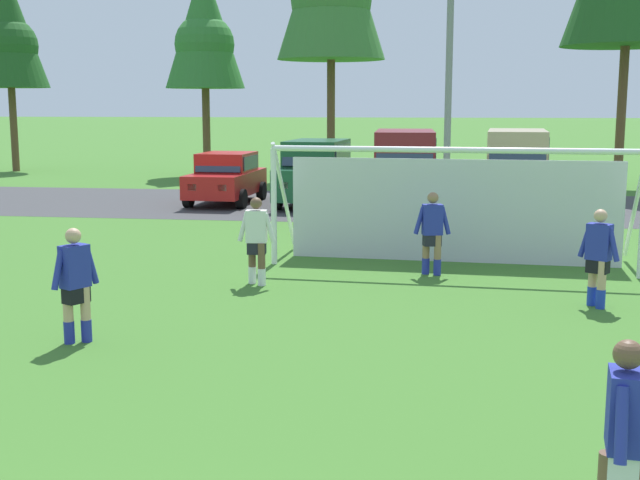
{
  "coord_description": "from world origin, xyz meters",
  "views": [
    {
      "loc": [
        2.45,
        -3.15,
        3.33
      ],
      "look_at": [
        0.55,
        10.01,
        1.14
      ],
      "focal_mm": 46.26,
      "sensor_mm": 36.0,
      "label": 1
    }
  ],
  "objects_px": {
    "soccer_goal": "(452,203)",
    "player_winger_right": "(76,286)",
    "parked_car_slot_center_left": "(405,168)",
    "player_striker_near": "(257,241)",
    "player_winger_left": "(432,233)",
    "player_defender_far": "(622,446)",
    "parked_car_slot_far_left": "(226,178)",
    "street_lamp": "(455,86)",
    "parked_car_slot_left": "(316,172)",
    "parked_car_slot_center": "(516,167)",
    "player_midfield_center": "(598,258)"
  },
  "relations": [
    {
      "from": "player_midfield_center",
      "to": "player_defender_far",
      "type": "bearing_deg",
      "value": -99.01
    },
    {
      "from": "parked_car_slot_center",
      "to": "street_lamp",
      "type": "distance_m",
      "value": 5.82
    },
    {
      "from": "soccer_goal",
      "to": "player_winger_left",
      "type": "bearing_deg",
      "value": -108.23
    },
    {
      "from": "parked_car_slot_left",
      "to": "parked_car_slot_center_left",
      "type": "relative_size",
      "value": 0.97
    },
    {
      "from": "player_winger_left",
      "to": "player_defender_far",
      "type": "bearing_deg",
      "value": -81.57
    },
    {
      "from": "parked_car_slot_center_left",
      "to": "player_striker_near",
      "type": "bearing_deg",
      "value": -101.04
    },
    {
      "from": "parked_car_slot_far_left",
      "to": "parked_car_slot_left",
      "type": "bearing_deg",
      "value": -0.12
    },
    {
      "from": "soccer_goal",
      "to": "player_winger_right",
      "type": "relative_size",
      "value": 4.58
    },
    {
      "from": "soccer_goal",
      "to": "parked_car_slot_far_left",
      "type": "relative_size",
      "value": 1.76
    },
    {
      "from": "parked_car_slot_far_left",
      "to": "parked_car_slot_center_left",
      "type": "height_order",
      "value": "parked_car_slot_center_left"
    },
    {
      "from": "player_winger_right",
      "to": "soccer_goal",
      "type": "bearing_deg",
      "value": 51.64
    },
    {
      "from": "player_winger_right",
      "to": "parked_car_slot_far_left",
      "type": "relative_size",
      "value": 0.39
    },
    {
      "from": "player_defender_far",
      "to": "parked_car_slot_left",
      "type": "bearing_deg",
      "value": 104.46
    },
    {
      "from": "player_striker_near",
      "to": "player_winger_left",
      "type": "height_order",
      "value": "same"
    },
    {
      "from": "parked_car_slot_left",
      "to": "street_lamp",
      "type": "bearing_deg",
      "value": -46.96
    },
    {
      "from": "parked_car_slot_left",
      "to": "parked_car_slot_center",
      "type": "distance_m",
      "value": 6.53
    },
    {
      "from": "player_winger_left",
      "to": "parked_car_slot_center",
      "type": "height_order",
      "value": "parked_car_slot_center"
    },
    {
      "from": "player_winger_left",
      "to": "parked_car_slot_far_left",
      "type": "height_order",
      "value": "parked_car_slot_far_left"
    },
    {
      "from": "player_defender_far",
      "to": "player_winger_left",
      "type": "distance_m",
      "value": 10.22
    },
    {
      "from": "parked_car_slot_center_left",
      "to": "player_winger_left",
      "type": "bearing_deg",
      "value": -84.52
    },
    {
      "from": "player_striker_near",
      "to": "player_midfield_center",
      "type": "height_order",
      "value": "same"
    },
    {
      "from": "player_defender_far",
      "to": "parked_car_slot_center_left",
      "type": "xyz_separation_m",
      "value": [
        -2.47,
        20.27,
        0.52
      ]
    },
    {
      "from": "player_midfield_center",
      "to": "parked_car_slot_center",
      "type": "distance_m",
      "value": 13.4
    },
    {
      "from": "street_lamp",
      "to": "player_winger_left",
      "type": "bearing_deg",
      "value": -94.42
    },
    {
      "from": "player_winger_left",
      "to": "parked_car_slot_center",
      "type": "relative_size",
      "value": 0.33
    },
    {
      "from": "parked_car_slot_far_left",
      "to": "street_lamp",
      "type": "bearing_deg",
      "value": -32.28
    },
    {
      "from": "parked_car_slot_center",
      "to": "street_lamp",
      "type": "bearing_deg",
      "value": -113.36
    },
    {
      "from": "player_defender_far",
      "to": "parked_car_slot_far_left",
      "type": "bearing_deg",
      "value": 112.0
    },
    {
      "from": "player_striker_near",
      "to": "player_winger_left",
      "type": "distance_m",
      "value": 3.51
    },
    {
      "from": "parked_car_slot_left",
      "to": "street_lamp",
      "type": "height_order",
      "value": "street_lamp"
    },
    {
      "from": "soccer_goal",
      "to": "player_winger_right",
      "type": "distance_m",
      "value": 8.55
    },
    {
      "from": "player_winger_left",
      "to": "player_winger_right",
      "type": "bearing_deg",
      "value": -131.78
    },
    {
      "from": "player_striker_near",
      "to": "player_midfield_center",
      "type": "xyz_separation_m",
      "value": [
        5.96,
        -0.9,
        0.0
      ]
    },
    {
      "from": "player_striker_near",
      "to": "player_winger_left",
      "type": "xyz_separation_m",
      "value": [
        3.22,
        1.38,
        0.0
      ]
    },
    {
      "from": "player_winger_left",
      "to": "street_lamp",
      "type": "distance_m",
      "value": 6.96
    },
    {
      "from": "soccer_goal",
      "to": "player_winger_right",
      "type": "xyz_separation_m",
      "value": [
        -5.3,
        -6.7,
        -0.47
      ]
    },
    {
      "from": "street_lamp",
      "to": "parked_car_slot_center_left",
      "type": "bearing_deg",
      "value": 110.55
    },
    {
      "from": "parked_car_slot_center_left",
      "to": "parked_car_slot_center",
      "type": "distance_m",
      "value": 3.68
    },
    {
      "from": "player_midfield_center",
      "to": "parked_car_slot_center_left",
      "type": "relative_size",
      "value": 0.34
    },
    {
      "from": "player_striker_near",
      "to": "player_midfield_center",
      "type": "distance_m",
      "value": 6.03
    },
    {
      "from": "soccer_goal",
      "to": "parked_car_slot_left",
      "type": "relative_size",
      "value": 1.59
    },
    {
      "from": "parked_car_slot_far_left",
      "to": "parked_car_slot_center",
      "type": "xyz_separation_m",
      "value": [
        9.61,
        0.09,
        0.47
      ]
    },
    {
      "from": "player_midfield_center",
      "to": "player_defender_far",
      "type": "relative_size",
      "value": 1.0
    },
    {
      "from": "soccer_goal",
      "to": "parked_car_slot_center_left",
      "type": "bearing_deg",
      "value": 98.72
    },
    {
      "from": "soccer_goal",
      "to": "player_winger_left",
      "type": "height_order",
      "value": "soccer_goal"
    },
    {
      "from": "player_striker_near",
      "to": "parked_car_slot_center",
      "type": "distance_m",
      "value": 13.78
    },
    {
      "from": "parked_car_slot_far_left",
      "to": "player_striker_near",
      "type": "bearing_deg",
      "value": -72.91
    },
    {
      "from": "player_winger_left",
      "to": "player_winger_right",
      "type": "xyz_separation_m",
      "value": [
        -4.9,
        -5.49,
        0.0
      ]
    },
    {
      "from": "player_winger_left",
      "to": "parked_car_slot_center_left",
      "type": "relative_size",
      "value": 0.34
    },
    {
      "from": "parked_car_slot_left",
      "to": "parked_car_slot_center",
      "type": "relative_size",
      "value": 0.96
    }
  ]
}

